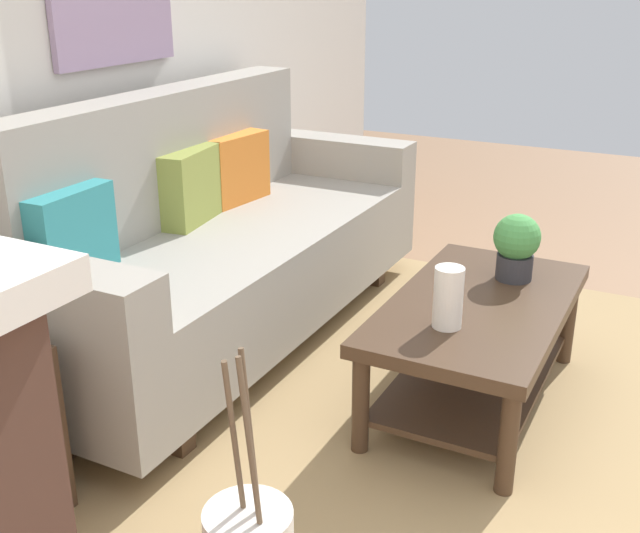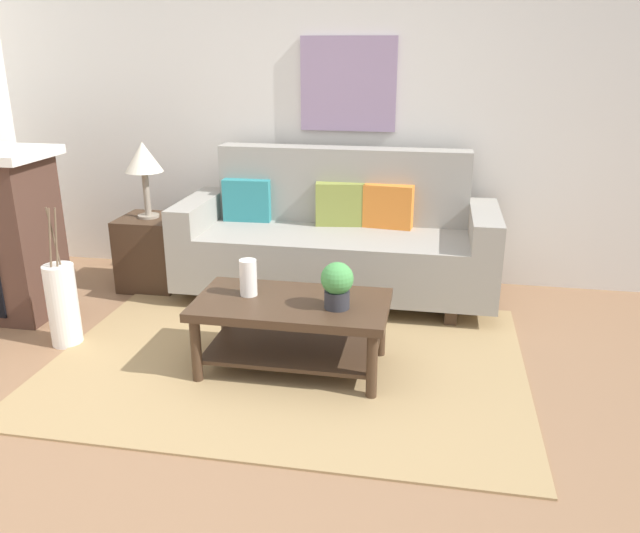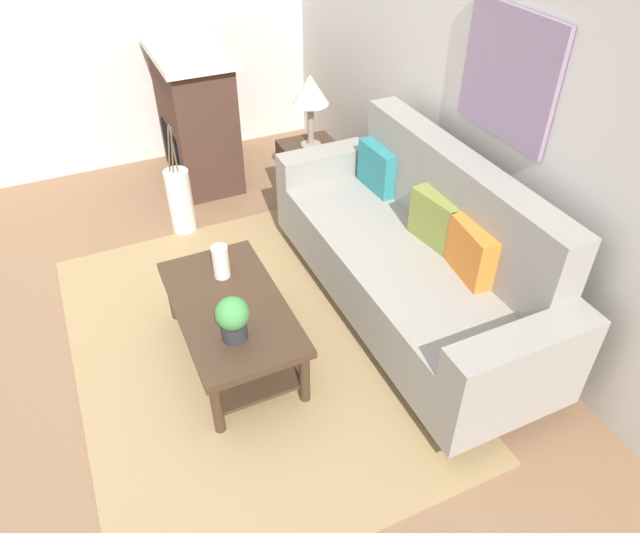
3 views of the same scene
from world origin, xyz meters
TOP-DOWN VIEW (x-y plane):
  - ground_plane at (0.00, 0.00)m, footprint 9.52×9.52m
  - wall_back at (0.00, 2.15)m, footprint 5.52×0.10m
  - area_rug at (0.00, 0.50)m, footprint 2.78×2.01m
  - couch at (0.12, 1.61)m, footprint 2.29×0.84m
  - throw_pillow_teal at (-0.60, 1.74)m, footprint 0.37×0.14m
  - throw_pillow_olive at (0.12, 1.74)m, footprint 0.37×0.17m
  - throw_pillow_orange at (0.48, 1.74)m, footprint 0.37×0.16m
  - coffee_table at (0.05, 0.42)m, footprint 1.10×0.60m
  - tabletop_vase at (-0.22, 0.46)m, footprint 0.10×0.10m
  - potted_plant_tabletop at (0.32, 0.36)m, footprint 0.18×0.18m
  - floor_vase_branch_a at (-1.42, 0.48)m, footprint 0.03×0.05m
  - floor_vase_branch_b at (-1.45, 0.50)m, footprint 0.05×0.01m
  - floor_vase_branch_c at (-1.45, 0.46)m, footprint 0.02×0.05m

SIDE VIEW (x-z plane):
  - ground_plane at x=0.00m, z-range 0.00..0.00m
  - area_rug at x=0.00m, z-range 0.00..0.01m
  - coffee_table at x=0.05m, z-range 0.10..0.53m
  - couch at x=0.12m, z-range -0.11..0.97m
  - tabletop_vase at x=-0.22m, z-range 0.43..0.64m
  - potted_plant_tabletop at x=0.32m, z-range 0.44..0.70m
  - throw_pillow_teal at x=-0.60m, z-range 0.52..0.84m
  - throw_pillow_olive at x=0.12m, z-range 0.52..0.84m
  - throw_pillow_orange at x=0.48m, z-range 0.52..0.84m
  - floor_vase_branch_a at x=-1.42m, z-range 0.53..0.89m
  - floor_vase_branch_b at x=-1.45m, z-range 0.53..0.89m
  - floor_vase_branch_c at x=-1.45m, z-range 0.53..0.89m
  - wall_back at x=0.00m, z-range 0.00..2.70m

